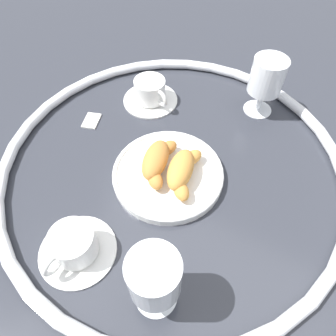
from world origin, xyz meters
TOP-DOWN VIEW (x-y plane):
  - ground_plane at (0.00, 0.00)m, footprint 2.20×2.20m
  - table_chrome_rim at (0.00, 0.00)m, footprint 0.72×0.72m
  - pastry_plate at (0.03, 0.01)m, footprint 0.23×0.23m
  - croissant_large at (0.03, -0.02)m, footprint 0.13×0.08m
  - croissant_small at (0.03, 0.04)m, footprint 0.13×0.08m
  - coffee_cup_near at (-0.15, -0.15)m, footprint 0.14×0.14m
  - coffee_cup_far at (0.25, -0.05)m, footprint 0.14×0.14m
  - juice_glass_left at (-0.26, 0.10)m, footprint 0.08×0.08m
  - juice_glass_right at (0.24, 0.11)m, footprint 0.08×0.08m
  - sugar_packet at (-0.02, -0.23)m, footprint 0.06×0.05m

SIDE VIEW (x-z plane):
  - ground_plane at x=0.00m, z-range 0.00..0.00m
  - sugar_packet at x=-0.02m, z-range 0.00..0.01m
  - pastry_plate at x=0.03m, z-range 0.00..0.02m
  - table_chrome_rim at x=0.00m, z-range 0.00..0.02m
  - coffee_cup_near at x=-0.15m, z-range 0.00..0.06m
  - coffee_cup_far at x=0.25m, z-range 0.00..0.06m
  - croissant_large at x=0.03m, z-range 0.02..0.06m
  - croissant_small at x=0.03m, z-range 0.02..0.06m
  - juice_glass_left at x=-0.26m, z-range 0.02..0.16m
  - juice_glass_right at x=0.24m, z-range 0.02..0.16m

